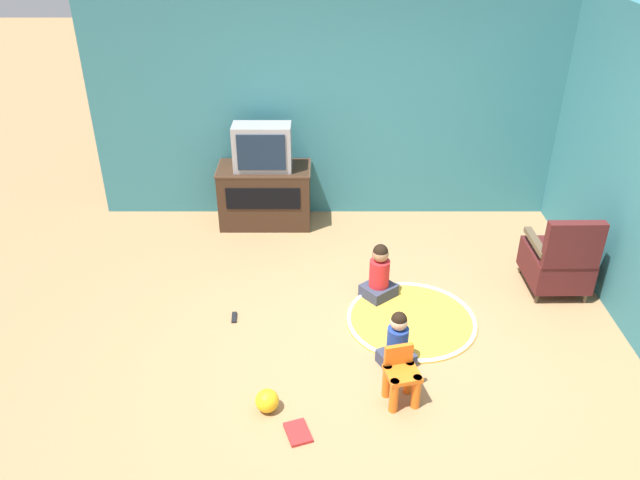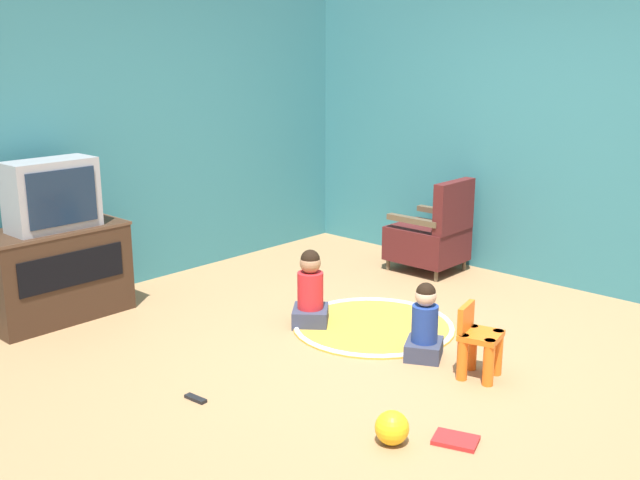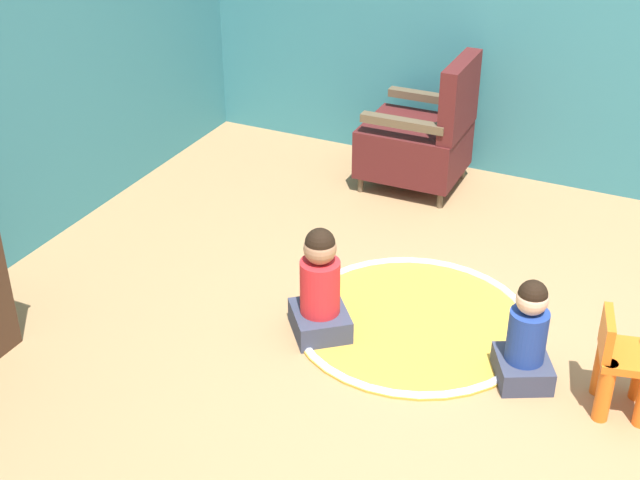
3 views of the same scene
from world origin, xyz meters
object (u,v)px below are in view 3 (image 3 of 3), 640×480
object	(u,v)px
black_armchair	(422,138)
child_watching_left	(320,290)
child_watching_center	(527,339)
yellow_kid_chair	(622,368)

from	to	relation	value
black_armchair	child_watching_left	bearing A→B (deg)	3.13
black_armchair	child_watching_left	distance (m)	1.72
child_watching_center	yellow_kid_chair	bearing A→B (deg)	-119.42
child_watching_center	child_watching_left	bearing A→B (deg)	66.62
yellow_kid_chair	child_watching_center	size ratio (longest dim) A/B	0.89
yellow_kid_chair	child_watching_center	world-z (taller)	child_watching_center
child_watching_left	yellow_kid_chair	bearing A→B (deg)	-127.01
yellow_kid_chair	child_watching_center	bearing A→B (deg)	74.58
yellow_kid_chair	child_watching_center	distance (m)	0.41
yellow_kid_chair	child_watching_left	bearing A→B (deg)	78.83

